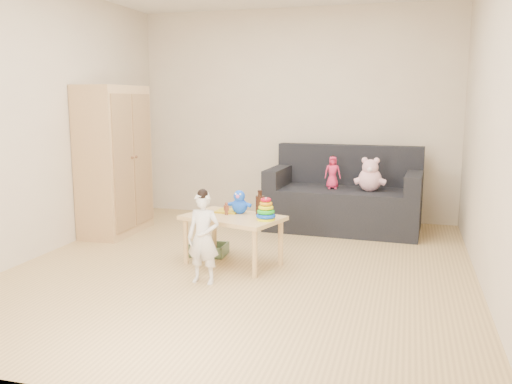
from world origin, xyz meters
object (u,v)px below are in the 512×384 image
(play_table, at_px, (233,240))
(sofa, at_px, (343,209))
(toddler, at_px, (203,239))
(wardrobe, at_px, (114,161))

(play_table, bearing_deg, sofa, 63.58)
(play_table, xyz_separation_m, toddler, (-0.07, -0.55, 0.14))
(wardrobe, xyz_separation_m, sofa, (2.45, 0.84, -0.58))
(toddler, bearing_deg, wardrobe, 142.41)
(wardrobe, height_order, sofa, wardrobe)
(wardrobe, xyz_separation_m, toddler, (1.57, -1.34, -0.45))
(sofa, bearing_deg, play_table, -113.46)
(sofa, relative_size, toddler, 2.32)
(wardrobe, relative_size, play_table, 1.91)
(play_table, bearing_deg, toddler, -97.65)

